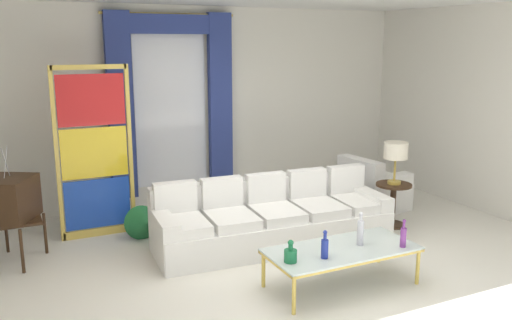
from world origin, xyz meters
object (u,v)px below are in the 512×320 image
Objects in this scene: couch_white_long at (271,220)px; bottle_blue_decanter at (360,232)px; bottle_crystal_tall at (403,236)px; vintage_tv at (9,201)px; coffee_table at (342,251)px; armchair_white at (372,190)px; peacock_figurine at (143,224)px; stained_glass_divider at (95,156)px; bottle_amber_squat at (291,254)px; round_side_table at (393,201)px; bottle_ruby_flask at (325,247)px; table_lamp_brass at (396,152)px.

couch_white_long is 8.36× the size of bottle_blue_decanter.
couch_white_long is 1.78m from bottle_crystal_tall.
bottle_blue_decanter is 3.88m from vintage_tv.
couch_white_long is at bearing 94.40° from coffee_table.
peacock_figurine is (-3.43, 0.18, -0.07)m from armchair_white.
coffee_table is at bearing -52.44° from stained_glass_divider.
round_side_table is (2.33, 1.32, -0.13)m from bottle_amber_squat.
bottle_ruby_flask is 2.62m from peacock_figurine.
coffee_table is at bearing -143.75° from round_side_table.
round_side_table is at bearing -10.60° from vintage_tv.
vintage_tv reaches higher than bottle_ruby_flask.
round_side_table is at bearing 40.27° from bottle_blue_decanter.
bottle_blue_decanter reaches higher than coffee_table.
round_side_table is (3.68, -1.35, -0.70)m from stained_glass_divider.
round_side_table is (1.11, 1.48, -0.17)m from bottle_crystal_tall.
armchair_white is at bearing 73.61° from round_side_table.
bottle_blue_decanter is at bearing 4.81° from bottle_amber_squat.
round_side_table is (1.80, -0.14, 0.05)m from couch_white_long.
bottle_amber_squat is at bearing -68.68° from peacock_figurine.
coffee_table is 5.43× the size of bottle_ruby_flask.
stained_glass_divider reaches higher than peacock_figurine.
peacock_figurine is 1.05× the size of table_lamp_brass.
bottle_crystal_tall is (0.69, -1.63, 0.22)m from couch_white_long.
peacock_figurine is 3.44m from table_lamp_brass.
couch_white_long is at bearing 82.77° from bottle_ruby_flask.
vintage_tv reaches higher than bottle_crystal_tall.
round_side_table is at bearing 53.25° from bottle_crystal_tall.
bottle_ruby_flask reaches higher than round_side_table.
stained_glass_divider is at bearing 137.74° from peacock_figurine.
bottle_crystal_tall is at bearing -126.75° from table_lamp_brass.
vintage_tv is at bearing 140.29° from bottle_ruby_flask.
couch_white_long is at bearing 103.25° from bottle_blue_decanter.
peacock_figurine is at bearing 1.57° from vintage_tv.
bottle_ruby_flask is 3.08m from armchair_white.
bottle_blue_decanter is 1.24× the size of bottle_ruby_flask.
round_side_table is at bearing -4.61° from couch_white_long.
bottle_ruby_flask is 2.47m from table_lamp_brass.
bottle_blue_decanter is at bearing -1.51° from coffee_table.
bottle_crystal_tall is 1.24m from bottle_amber_squat.
bottle_crystal_tall is 0.52× the size of table_lamp_brass.
vintage_tv reaches higher than bottle_blue_decanter.
round_side_table is at bearing 0.00° from table_lamp_brass.
bottle_crystal_tall is 1.33× the size of bottle_amber_squat.
vintage_tv is (-3.02, 2.12, 0.35)m from coffee_table.
peacock_figurine is at bearing 125.10° from coffee_table.
table_lamp_brass is (1.69, 1.24, 0.65)m from coffee_table.
peacock_figurine is (-1.22, 2.30, -0.30)m from bottle_ruby_flask.
bottle_ruby_flask is at bearing -58.21° from stained_glass_divider.
vintage_tv is at bearing 137.22° from bottle_amber_squat.
couch_white_long is 1.55m from bottle_ruby_flask.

